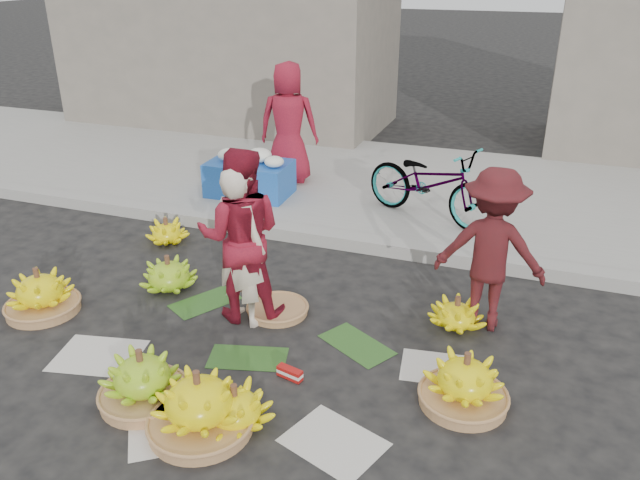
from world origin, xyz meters
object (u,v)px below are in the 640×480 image
(banana_bunch_0, at_px, (40,293))
(banana_bunch_4, at_px, (465,382))
(vendor_cream, at_px, (241,246))
(flower_table, at_px, (250,176))
(bicycle, at_px, (430,183))

(banana_bunch_0, relative_size, banana_bunch_4, 1.06)
(banana_bunch_0, height_order, banana_bunch_4, banana_bunch_0)
(vendor_cream, height_order, flower_table, vendor_cream)
(flower_table, bearing_deg, banana_bunch_4, -46.36)
(banana_bunch_0, distance_m, vendor_cream, 2.00)
(banana_bunch_0, height_order, bicycle, bicycle)
(flower_table, bearing_deg, banana_bunch_0, -101.72)
(banana_bunch_4, distance_m, vendor_cream, 2.21)
(flower_table, bearing_deg, vendor_cream, -67.11)
(banana_bunch_0, bearing_deg, bicycle, 47.32)
(vendor_cream, xyz_separation_m, flower_table, (-1.27, 2.76, -0.36))
(banana_bunch_4, distance_m, flower_table, 4.70)
(banana_bunch_0, bearing_deg, banana_bunch_4, 0.03)
(banana_bunch_0, height_order, vendor_cream, vendor_cream)
(vendor_cream, bearing_deg, banana_bunch_0, 35.71)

